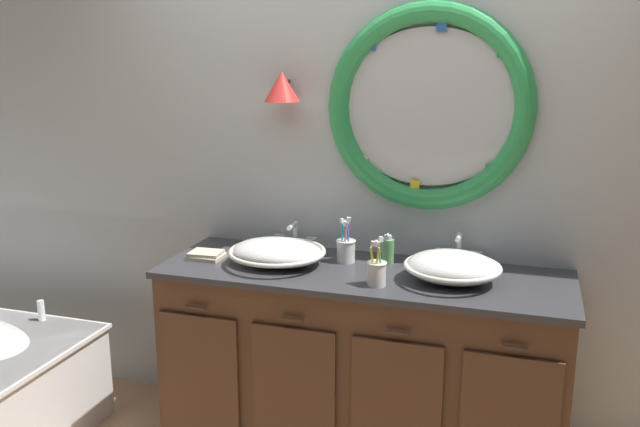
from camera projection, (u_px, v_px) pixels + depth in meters
The scene contains 10 objects.
back_wall_assembly at pixel (372, 168), 3.22m from camera, with size 6.40×0.26×2.60m.
vanity_counter at pixel (361, 365), 3.11m from camera, with size 1.83×0.64×0.92m.
sink_basin_left at pixel (277, 252), 3.08m from camera, with size 0.45×0.45×0.12m.
sink_basin_right at pixel (452, 267), 2.84m from camera, with size 0.41×0.41×0.13m.
faucet_set_left at pixel (295, 239), 3.30m from camera, with size 0.22×0.12×0.15m.
faucet_set_right at pixel (459, 253), 3.07m from camera, with size 0.21×0.12×0.15m.
toothbrush_holder_left at pixel (346, 249), 3.11m from camera, with size 0.09×0.09×0.22m.
toothbrush_holder_right at pixel (377, 272), 2.80m from camera, with size 0.09×0.09×0.21m.
soap_dispenser at pixel (388, 250), 3.10m from camera, with size 0.06×0.07×0.14m.
folded_hand_towel at pixel (206, 255), 3.18m from camera, with size 0.16×0.13×0.03m.
Camera 1 is at (0.74, -2.53, 1.87)m, focal length 37.62 mm.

